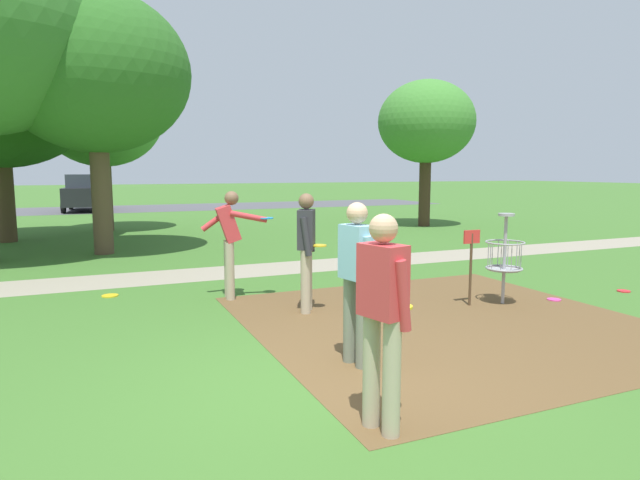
# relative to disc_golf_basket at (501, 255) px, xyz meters

# --- Properties ---
(ground_plane) EXTENTS (160.00, 160.00, 0.00)m
(ground_plane) POSITION_rel_disc_golf_basket_xyz_m (-3.78, -1.92, -0.75)
(ground_plane) COLOR #3D6B28
(dirt_tee_pad) EXTENTS (5.15, 5.15, 0.01)m
(dirt_tee_pad) POSITION_rel_disc_golf_basket_xyz_m (-1.36, -0.51, -0.75)
(dirt_tee_pad) COLOR brown
(dirt_tee_pad) RESTS_ON ground
(disc_golf_basket) EXTENTS (0.98, 0.58, 1.39)m
(disc_golf_basket) POSITION_rel_disc_golf_basket_xyz_m (0.00, 0.00, 0.00)
(disc_golf_basket) COLOR #9E9EA3
(disc_golf_basket) RESTS_ON ground
(player_foreground_watching) EXTENTS (0.43, 0.49, 1.71)m
(player_foreground_watching) POSITION_rel_disc_golf_basket_xyz_m (-3.21, -1.47, 0.21)
(player_foreground_watching) COLOR slate
(player_foreground_watching) RESTS_ON ground
(player_throwing) EXTENTS (1.06, 0.61, 1.71)m
(player_throwing) POSITION_rel_disc_golf_basket_xyz_m (-3.69, 1.98, 0.23)
(player_throwing) COLOR tan
(player_throwing) RESTS_ON ground
(player_waiting_left) EXTENTS (0.45, 0.49, 1.71)m
(player_waiting_left) POSITION_rel_disc_golf_basket_xyz_m (-2.88, 0.74, 0.21)
(player_waiting_left) COLOR tan
(player_waiting_left) RESTS_ON ground
(player_waiting_right) EXTENTS (0.44, 0.49, 1.71)m
(player_waiting_right) POSITION_rel_disc_golf_basket_xyz_m (-3.69, -2.83, 0.21)
(player_waiting_right) COLOR tan
(player_waiting_right) RESTS_ON ground
(frisbee_mid_grass) EXTENTS (0.21, 0.21, 0.02)m
(frisbee_mid_grass) POSITION_rel_disc_golf_basket_xyz_m (2.51, -0.18, -0.74)
(frisbee_mid_grass) COLOR red
(frisbee_mid_grass) RESTS_ON ground
(frisbee_far_left) EXTENTS (0.26, 0.26, 0.02)m
(frisbee_far_left) POSITION_rel_disc_golf_basket_xyz_m (-5.47, 2.89, -0.74)
(frisbee_far_left) COLOR gold
(frisbee_far_left) RESTS_ON ground
(frisbee_far_right) EXTENTS (0.21, 0.21, 0.02)m
(frisbee_far_right) POSITION_rel_disc_golf_basket_xyz_m (0.95, -0.17, -0.74)
(frisbee_far_right) COLOR #E53D99
(frisbee_far_right) RESTS_ON ground
(tree_near_right) EXTENTS (3.47, 3.47, 5.25)m
(tree_near_right) POSITION_rel_disc_golf_basket_xyz_m (5.61, 10.30, 2.99)
(tree_near_right) COLOR #422D1E
(tree_near_right) RESTS_ON ground
(tree_mid_left) EXTENTS (4.43, 4.43, 6.21)m
(tree_mid_left) POSITION_rel_disc_golf_basket_xyz_m (-5.41, 7.78, 3.55)
(tree_mid_left) COLOR brown
(tree_mid_left) RESTS_ON ground
(tree_far_left) EXTENTS (3.91, 3.91, 5.48)m
(tree_far_left) POSITION_rel_disc_golf_basket_xyz_m (-5.16, 13.21, 3.04)
(tree_far_left) COLOR #4C3823
(tree_far_left) RESTS_ON ground
(parking_lot_strip) EXTENTS (36.00, 6.00, 0.01)m
(parking_lot_strip) POSITION_rel_disc_golf_basket_xyz_m (-3.78, 24.13, -0.75)
(parking_lot_strip) COLOR #4C4C51
(parking_lot_strip) RESTS_ON ground
(parked_car_leftmost) EXTENTS (2.30, 4.36, 1.84)m
(parked_car_leftmost) POSITION_rel_disc_golf_basket_xyz_m (-5.80, 23.37, 0.17)
(parked_car_leftmost) COLOR black
(parked_car_leftmost) RESTS_ON ground
(gravel_path) EXTENTS (40.00, 1.42, 0.00)m
(gravel_path) POSITION_rel_disc_golf_basket_xyz_m (-3.78, 4.19, -0.75)
(gravel_path) COLOR gray
(gravel_path) RESTS_ON ground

